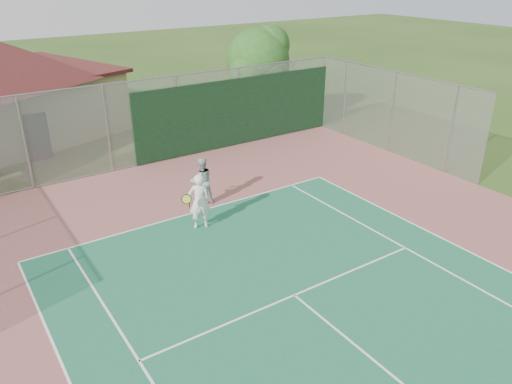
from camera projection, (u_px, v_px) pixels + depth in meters
back_fence at (181, 119)px, 20.90m from camera, size 20.08×0.11×3.53m
side_fence_right at (392, 113)px, 21.47m from camera, size 0.08×9.00×3.50m
tree at (260, 62)px, 24.12m from camera, size 3.59×3.40×5.00m
player_white_front at (199, 202)px, 15.40m from camera, size 1.12×0.73×1.80m
player_grey_back at (202, 181)px, 17.01m from camera, size 0.88×0.72×1.67m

